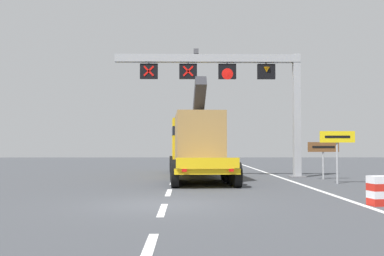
# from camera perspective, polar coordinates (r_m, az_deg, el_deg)

# --- Properties ---
(ground) EXTENTS (112.00, 112.00, 0.00)m
(ground) POSITION_cam_1_polar(r_m,az_deg,el_deg) (14.32, -3.99, -9.53)
(ground) COLOR #424449
(lane_markings) EXTENTS (0.20, 41.02, 0.01)m
(lane_markings) POSITION_cam_1_polar(r_m,az_deg,el_deg) (27.46, -2.18, -6.00)
(lane_markings) COLOR silver
(lane_markings) RESTS_ON ground
(edge_line_right) EXTENTS (0.20, 63.00, 0.01)m
(edge_line_right) POSITION_cam_1_polar(r_m,az_deg,el_deg) (26.80, 10.91, -6.06)
(edge_line_right) COLOR silver
(edge_line_right) RESTS_ON ground
(overhead_lane_gantry) EXTENTS (10.90, 0.90, 7.38)m
(overhead_lane_gantry) POSITION_cam_1_polar(r_m,az_deg,el_deg) (26.55, 5.20, 6.17)
(overhead_lane_gantry) COLOR #9EA0A5
(overhead_lane_gantry) RESTS_ON ground
(heavy_haul_truck_yellow) EXTENTS (3.57, 14.15, 5.30)m
(heavy_haul_truck_yellow) POSITION_cam_1_polar(r_m,az_deg,el_deg) (27.21, 0.38, -1.86)
(heavy_haul_truck_yellow) COLOR yellow
(heavy_haul_truck_yellow) RESTS_ON ground
(exit_sign_yellow) EXTENTS (1.69, 0.15, 2.52)m
(exit_sign_yellow) POSITION_cam_1_polar(r_m,az_deg,el_deg) (22.94, 17.66, -1.81)
(exit_sign_yellow) COLOR #9EA0A5
(exit_sign_yellow) RESTS_ON ground
(tourist_info_sign_brown) EXTENTS (1.69, 0.15, 2.01)m
(tourist_info_sign_brown) POSITION_cam_1_polar(r_m,az_deg,el_deg) (25.75, 16.06, -2.73)
(tourist_info_sign_brown) COLOR #9EA0A5
(tourist_info_sign_brown) RESTS_ON ground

